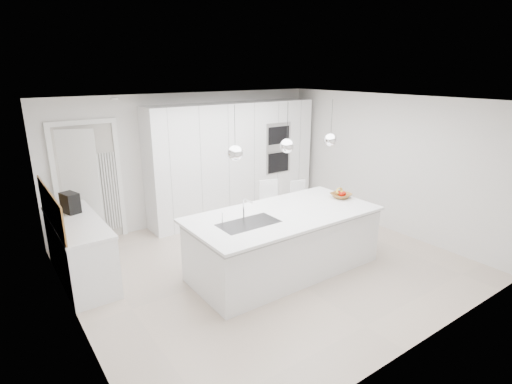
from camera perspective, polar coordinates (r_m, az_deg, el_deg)
floor at (r=6.35m, az=1.59°, el=-10.18°), size 5.50×5.50×0.00m
wall_back at (r=7.96m, az=-9.24°, el=4.83°), size 5.50×0.00×5.50m
wall_left at (r=4.84m, az=-25.37°, el=-4.70°), size 0.00×5.00×5.00m
ceiling at (r=5.66m, az=1.80°, el=12.92°), size 5.50×5.50×0.00m
tall_cabinets at (r=8.11m, az=-3.18°, el=4.52°), size 3.60×0.60×2.30m
oven_stack at (r=8.33m, az=3.21°, el=6.27°), size 0.62×0.04×1.05m
doorway_frame at (r=7.37m, az=-22.73°, el=0.90°), size 1.11×0.08×2.13m
hallway_door at (r=7.28m, az=-24.52°, el=0.33°), size 0.76×0.38×2.00m
radiator at (r=7.47m, az=-20.19°, el=0.01°), size 0.32×0.04×1.40m
left_base_cabinets at (r=6.29m, az=-23.83°, el=-7.69°), size 0.60×1.80×0.86m
left_worktop at (r=6.13m, az=-24.33°, el=-3.85°), size 0.62×1.82×0.04m
oak_backsplash at (r=6.00m, az=-27.31°, el=-1.94°), size 0.02×1.80×0.50m
island_base at (r=6.01m, az=4.13°, el=-7.33°), size 2.80×1.20×0.86m
island_worktop at (r=5.88m, az=3.91°, el=-3.17°), size 2.84×1.40×0.04m
island_sink at (r=5.50m, az=-1.05°, el=-5.27°), size 0.84×0.44×0.18m
island_tap at (r=5.60m, az=-1.80°, el=-2.34°), size 0.02×0.02×0.30m
pendant_left at (r=5.07m, az=-2.99°, el=5.58°), size 0.20×0.20×0.20m
pendant_mid at (r=5.57m, az=4.45°, el=6.58°), size 0.20×0.20×0.20m
pendant_right at (r=6.14m, az=10.62°, el=7.32°), size 0.20×0.20×0.20m
fruit_bowl at (r=6.66m, az=12.05°, el=-0.51°), size 0.33×0.33×0.08m
espresso_machine at (r=6.42m, az=-25.02°, el=-1.41°), size 0.25×0.32×0.30m
bar_stool_left at (r=7.00m, az=2.42°, el=-2.79°), size 0.49×0.58×1.07m
bar_stool_right at (r=7.39m, az=6.53°, el=-2.22°), size 0.39×0.49×0.96m
apple_a at (r=6.68m, az=12.45°, el=-0.24°), size 0.07×0.07×0.07m
apple_b at (r=6.70m, az=11.77°, el=-0.16°), size 0.07×0.07×0.07m
apple_c at (r=6.61m, az=12.13°, el=-0.38°), size 0.08×0.08×0.08m
banana_bunch at (r=6.65m, az=11.83°, el=0.15°), size 0.23×0.17×0.21m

